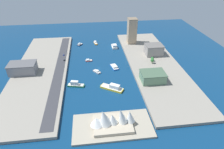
# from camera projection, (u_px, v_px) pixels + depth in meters

# --- Properties ---
(ground_plane) EXTENTS (440.00, 440.00, 0.00)m
(ground_plane) POSITION_uv_depth(u_px,v_px,m) (99.00, 68.00, 274.46)
(ground_plane) COLOR navy
(quay_west) EXTENTS (70.00, 240.00, 3.29)m
(quay_west) POSITION_uv_depth(u_px,v_px,m) (153.00, 64.00, 281.89)
(quay_west) COLOR gray
(quay_west) RESTS_ON ground_plane
(quay_east) EXTENTS (70.00, 240.00, 3.29)m
(quay_east) POSITION_uv_depth(u_px,v_px,m) (41.00, 71.00, 265.31)
(quay_east) COLOR gray
(quay_east) RESTS_ON ground_plane
(peninsula_point) EXTENTS (73.85, 36.44, 2.00)m
(peninsula_point) POSITION_uv_depth(u_px,v_px,m) (113.00, 126.00, 180.66)
(peninsula_point) COLOR #A89E89
(peninsula_point) RESTS_ON ground_plane
(road_strip) EXTENTS (12.51, 228.00, 0.15)m
(road_strip) POSITION_uv_depth(u_px,v_px,m) (60.00, 68.00, 267.03)
(road_strip) COLOR #38383D
(road_strip) RESTS_ON quay_east
(water_taxi_orange) EXTENTS (6.67, 16.10, 3.71)m
(water_taxi_orange) POSITION_uv_depth(u_px,v_px,m) (96.00, 43.00, 349.90)
(water_taxi_orange) COLOR orange
(water_taxi_orange) RESTS_ON ground_plane
(yacht_sleek_gray) EXTENTS (11.01, 12.39, 3.40)m
(yacht_sleek_gray) POSITION_uv_depth(u_px,v_px,m) (97.00, 72.00, 264.18)
(yacht_sleek_gray) COLOR #999EA3
(yacht_sleek_gray) RESTS_ON ground_plane
(patrol_launch_navy) EXTENTS (9.88, 11.03, 4.14)m
(patrol_launch_navy) POSITION_uv_depth(u_px,v_px,m) (80.00, 44.00, 343.43)
(patrol_launch_navy) COLOR #1E284C
(patrol_launch_navy) RESTS_ON ground_plane
(ferry_white_commuter) EXTENTS (9.00, 20.40, 6.71)m
(ferry_white_commuter) POSITION_uv_depth(u_px,v_px,m) (114.00, 46.00, 333.71)
(ferry_white_commuter) COLOR silver
(ferry_white_commuter) RESTS_ON ground_plane
(tugboat_red) EXTENTS (10.75, 5.63, 3.12)m
(tugboat_red) POSITION_uv_depth(u_px,v_px,m) (89.00, 60.00, 292.32)
(tugboat_red) COLOR red
(tugboat_red) RESTS_ON ground_plane
(ferry_yellow_fast) EXTENTS (27.93, 22.11, 7.15)m
(ferry_yellow_fast) POSITION_uv_depth(u_px,v_px,m) (113.00, 88.00, 230.24)
(ferry_yellow_fast) COLOR yellow
(ferry_yellow_fast) RESTS_ON ground_plane
(catamaran_blue) EXTENTS (11.27, 19.26, 3.82)m
(catamaran_blue) POSITION_uv_depth(u_px,v_px,m) (114.00, 67.00, 275.00)
(catamaran_blue) COLOR blue
(catamaran_blue) RESTS_ON ground_plane
(ferry_green_doubledeck) EXTENTS (21.81, 10.20, 7.07)m
(ferry_green_doubledeck) POSITION_uv_depth(u_px,v_px,m) (76.00, 84.00, 235.70)
(ferry_green_doubledeck) COLOR #2D8C4C
(ferry_green_doubledeck) RESTS_ON ground_plane
(warehouse_low_gray) EXTENTS (34.80, 21.84, 13.74)m
(warehouse_low_gray) POSITION_uv_depth(u_px,v_px,m) (23.00, 68.00, 254.28)
(warehouse_low_gray) COLOR gray
(warehouse_low_gray) RESTS_ON quay_east
(terminal_long_green) EXTENTS (29.68, 22.37, 11.91)m
(terminal_long_green) POSITION_uv_depth(u_px,v_px,m) (153.00, 77.00, 238.13)
(terminal_long_green) COLOR slate
(terminal_long_green) RESTS_ON quay_west
(carpark_squat_concrete) EXTENTS (26.76, 21.79, 15.87)m
(carpark_squat_concrete) POSITION_uv_depth(u_px,v_px,m) (154.00, 50.00, 300.99)
(carpark_squat_concrete) COLOR gray
(carpark_squat_concrete) RESTS_ON quay_west
(apartment_midrise_tan) EXTENTS (15.22, 16.03, 43.09)m
(apartment_midrise_tan) POSITION_uv_depth(u_px,v_px,m) (132.00, 31.00, 334.09)
(apartment_midrise_tan) COLOR tan
(apartment_midrise_tan) RESTS_ON quay_west
(hatchback_blue) EXTENTS (2.03, 4.31, 1.42)m
(hatchback_blue) POSITION_uv_depth(u_px,v_px,m) (64.00, 55.00, 301.54)
(hatchback_blue) COLOR black
(hatchback_blue) RESTS_ON road_strip
(suv_black) EXTENTS (1.99, 4.60, 1.56)m
(suv_black) POSITION_uv_depth(u_px,v_px,m) (64.00, 60.00, 286.58)
(suv_black) COLOR black
(suv_black) RESTS_ON road_strip
(traffic_light_waterfront) EXTENTS (0.36, 0.36, 6.50)m
(traffic_light_waterfront) POSITION_uv_depth(u_px,v_px,m) (67.00, 52.00, 303.15)
(traffic_light_waterfront) COLOR black
(traffic_light_waterfront) RESTS_ON quay_east
(opera_landmark) EXTENTS (42.16, 26.05, 19.21)m
(opera_landmark) POSITION_uv_depth(u_px,v_px,m) (111.00, 120.00, 176.42)
(opera_landmark) COLOR #BCAD93
(opera_landmark) RESTS_ON peninsula_point
(park_tree_cluster) EXTENTS (6.74, 11.01, 7.46)m
(park_tree_cluster) POSITION_uv_depth(u_px,v_px,m) (152.00, 60.00, 279.55)
(park_tree_cluster) COLOR brown
(park_tree_cluster) RESTS_ON quay_west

